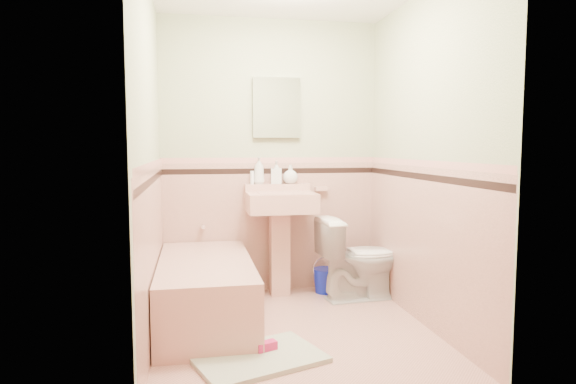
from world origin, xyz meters
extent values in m
plane|color=tan|center=(0.00, 0.00, 0.00)|extent=(2.20, 2.20, 0.00)
plane|color=beige|center=(0.00, 1.10, 1.25)|extent=(2.50, 0.00, 2.50)
plane|color=beige|center=(0.00, -1.10, 1.25)|extent=(2.50, 0.00, 2.50)
plane|color=beige|center=(-1.00, 0.00, 1.25)|extent=(0.00, 2.50, 2.50)
plane|color=beige|center=(1.00, 0.00, 1.25)|extent=(0.00, 2.50, 2.50)
plane|color=tan|center=(0.00, 1.09, 0.60)|extent=(2.00, 0.00, 2.00)
plane|color=tan|center=(0.00, -1.09, 0.60)|extent=(2.00, 0.00, 2.00)
plane|color=tan|center=(-0.99, 0.00, 0.60)|extent=(0.00, 2.20, 2.20)
plane|color=tan|center=(0.99, 0.00, 0.60)|extent=(0.00, 2.20, 2.20)
plane|color=black|center=(0.00, 1.08, 1.12)|extent=(2.00, 0.00, 2.00)
plane|color=black|center=(0.00, -1.08, 1.12)|extent=(2.00, 0.00, 2.00)
plane|color=black|center=(-0.98, 0.00, 1.12)|extent=(0.00, 2.20, 2.20)
plane|color=black|center=(0.98, 0.00, 1.12)|extent=(0.00, 2.20, 2.20)
plane|color=tan|center=(0.00, 1.08, 1.22)|extent=(2.00, 0.00, 2.00)
plane|color=tan|center=(0.00, -1.08, 1.22)|extent=(2.00, 0.00, 2.00)
plane|color=tan|center=(-0.98, 0.00, 1.22)|extent=(0.00, 2.20, 2.20)
plane|color=tan|center=(0.98, 0.00, 1.22)|extent=(0.00, 2.20, 2.20)
cube|color=tan|center=(-0.63, 0.33, 0.23)|extent=(0.70, 1.50, 0.45)
cylinder|color=silver|center=(-0.63, 1.05, 0.63)|extent=(0.04, 0.12, 0.04)
cylinder|color=silver|center=(0.05, 1.00, 0.95)|extent=(0.02, 0.02, 0.10)
cube|color=white|center=(0.05, 1.07, 1.70)|extent=(0.44, 0.04, 0.55)
cube|color=tan|center=(0.47, 1.06, 0.95)|extent=(0.11, 0.07, 0.04)
imported|color=#B2B2B2|center=(-0.12, 1.04, 1.13)|extent=(0.10, 0.11, 0.25)
imported|color=#B2B2B2|center=(0.04, 1.04, 1.11)|extent=(0.11, 0.11, 0.21)
imported|color=#B2B2B2|center=(0.17, 1.04, 1.09)|extent=(0.16, 0.16, 0.17)
cylinder|color=white|center=(-0.18, 1.04, 1.06)|extent=(0.04, 0.04, 0.12)
imported|color=white|center=(0.72, 0.66, 0.37)|extent=(0.75, 0.47, 0.73)
cube|color=gray|center=(-0.33, -0.45, 0.02)|extent=(0.91, 0.75, 0.03)
cube|color=#BF1E59|center=(-0.26, -0.38, 0.06)|extent=(0.15, 0.11, 0.06)
camera|label=1|loc=(-0.71, -3.46, 1.35)|focal=31.02mm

